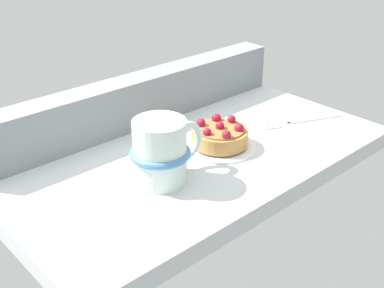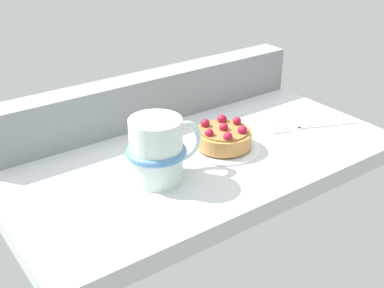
% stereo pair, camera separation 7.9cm
% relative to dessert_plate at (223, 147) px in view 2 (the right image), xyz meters
% --- Properties ---
extents(ground_plane, '(0.66, 0.37, 0.03)m').
position_rel_dessert_plate_xyz_m(ground_plane, '(-0.04, 0.02, -0.02)').
color(ground_plane, silver).
extents(window_rail_back, '(0.65, 0.06, 0.09)m').
position_rel_dessert_plate_xyz_m(window_rail_back, '(-0.04, 0.17, 0.04)').
color(window_rail_back, gray).
rests_on(window_rail_back, ground_plane).
extents(dessert_plate, '(0.13, 0.13, 0.01)m').
position_rel_dessert_plate_xyz_m(dessert_plate, '(0.00, 0.00, 0.00)').
color(dessert_plate, silver).
rests_on(dessert_plate, ground_plane).
extents(raspberry_tart, '(0.10, 0.10, 0.04)m').
position_rel_dessert_plate_xyz_m(raspberry_tart, '(0.00, 0.00, 0.02)').
color(raspberry_tart, '#B77F42').
rests_on(raspberry_tart, dessert_plate).
extents(coffee_mug, '(0.13, 0.09, 0.10)m').
position_rel_dessert_plate_xyz_m(coffee_mug, '(-0.14, -0.02, 0.05)').
color(coffee_mug, silver).
rests_on(coffee_mug, ground_plane).
extents(dessert_fork, '(0.16, 0.08, 0.01)m').
position_rel_dessert_plate_xyz_m(dessert_fork, '(0.19, -0.03, -0.00)').
color(dessert_fork, silver).
rests_on(dessert_fork, ground_plane).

